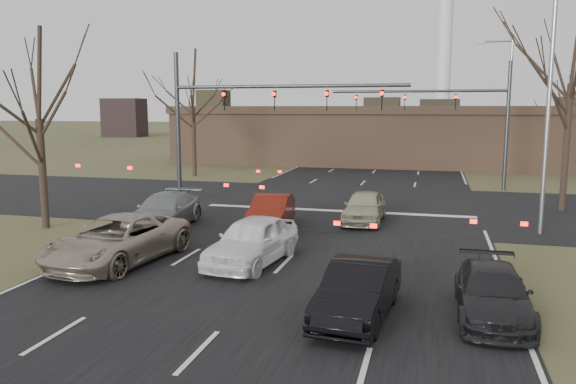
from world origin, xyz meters
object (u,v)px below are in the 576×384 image
car_silver_suv (118,240)px  car_grey_ahead (165,211)px  car_charcoal_sedan (493,293)px  car_silver_ahead (364,207)px  mast_arm_far (461,110)px  car_red_ahead (271,212)px  mast_arm_near (236,109)px  building (405,135)px  car_black_hatch (358,291)px  streetlight_right_near (544,96)px  streetlight_right_far (506,101)px  car_white_sedan (252,240)px

car_silver_suv → car_grey_ahead: (-1.10, 5.50, -0.06)m
car_charcoal_sedan → car_silver_ahead: car_silver_ahead is taller
mast_arm_far → car_red_ahead: 17.33m
mast_arm_near → car_grey_ahead: (-1.27, -5.69, -4.34)m
building → car_black_hatch: bearing=-88.5°
streetlight_right_near → streetlight_right_far: bearing=88.3°
car_charcoal_sedan → car_white_sedan: bearing=156.8°
building → car_grey_ahead: (-8.50, -30.69, -1.93)m
streetlight_right_far → car_white_sedan: 26.72m
car_black_hatch → car_silver_ahead: (-1.28, 11.69, 0.03)m
mast_arm_far → car_grey_ahead: mast_arm_far is taller
building → mast_arm_far: size_ratio=3.81×
car_white_sedan → streetlight_right_far: bearing=74.1°
streetlight_right_near → car_grey_ahead: size_ratio=1.98×
streetlight_right_near → streetlight_right_far: size_ratio=1.00×
building → streetlight_right_far: bearing=-56.4°
building → mast_arm_far: bearing=-74.4°
building → car_grey_ahead: 31.90m
building → mast_arm_near: 26.14m
car_silver_ahead → building: bearing=90.1°
building → car_red_ahead: bearing=-97.7°
car_black_hatch → mast_arm_far: bearing=87.8°
mast_arm_far → car_charcoal_sedan: bearing=-89.9°
mast_arm_near → car_black_hatch: size_ratio=2.88×
car_silver_suv → car_black_hatch: 8.89m
mast_arm_far → car_charcoal_sedan: size_ratio=2.62×
streetlight_right_near → car_red_ahead: size_ratio=2.30×
streetlight_right_near → building: bearing=103.7°
car_silver_suv → car_white_sedan: size_ratio=1.23×
car_charcoal_sedan → car_red_ahead: car_red_ahead is taller
streetlight_right_far → car_charcoal_sedan: streetlight_right_far is taller
car_grey_ahead → car_charcoal_sedan: bearing=-34.6°
streetlight_right_far → car_white_sedan: size_ratio=2.16×
streetlight_right_far → car_grey_ahead: bearing=-128.8°
building → car_silver_suv: 36.99m
building → car_silver_ahead: 27.50m
car_black_hatch → car_charcoal_sedan: car_black_hatch is taller
car_silver_suv → car_red_ahead: size_ratio=1.31×
mast_arm_near → car_red_ahead: size_ratio=2.79×
mast_arm_near → car_grey_ahead: bearing=-102.6°
streetlight_right_far → car_charcoal_sedan: size_ratio=2.35×
car_red_ahead → streetlight_right_near: bearing=2.5°
streetlight_right_far → car_silver_ahead: streetlight_right_far is taller
streetlight_right_far → car_silver_suv: bearing=-120.3°
car_white_sedan → car_charcoal_sedan: bearing=-15.7°
mast_arm_far → car_silver_suv: size_ratio=1.96×
car_silver_suv → car_red_ahead: car_silver_suv is taller
streetlight_right_near → car_red_ahead: (-10.83, -1.65, -4.87)m
car_white_sedan → car_grey_ahead: car_white_sedan is taller
car_red_ahead → car_white_sedan: bearing=-86.3°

